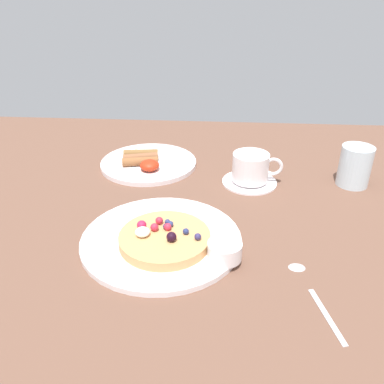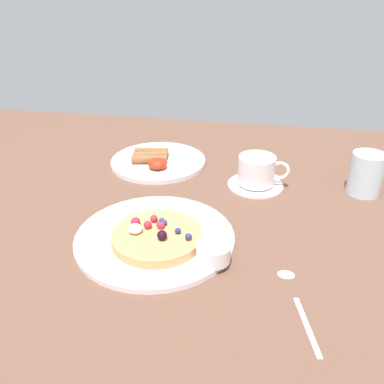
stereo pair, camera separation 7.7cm
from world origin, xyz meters
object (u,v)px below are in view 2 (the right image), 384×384
at_px(pancake_plate, 155,237).
at_px(coffee_saucer, 255,184).
at_px(syrup_ramekin, 213,252).
at_px(breakfast_plate, 158,161).
at_px(coffee_cup, 257,169).
at_px(teaspoon, 294,293).
at_px(water_glass, 366,174).

relative_size(pancake_plate, coffee_saucer, 2.30).
distance_m(pancake_plate, syrup_ramekin, 0.13).
distance_m(breakfast_plate, coffee_saucer, 0.27).
relative_size(pancake_plate, breakfast_plate, 1.20).
height_order(coffee_cup, teaspoon, coffee_cup).
height_order(teaspoon, water_glass, water_glass).
xyz_separation_m(pancake_plate, syrup_ramekin, (0.11, -0.05, 0.02)).
xyz_separation_m(coffee_saucer, coffee_cup, (0.00, -0.00, 0.04)).
bearing_deg(water_glass, syrup_ramekin, -133.44).
bearing_deg(water_glass, pancake_plate, -147.76).
bearing_deg(syrup_ramekin, teaspoon, -20.09).
xyz_separation_m(syrup_ramekin, teaspoon, (0.13, -0.05, -0.02)).
bearing_deg(breakfast_plate, coffee_saucer, -17.98).
xyz_separation_m(syrup_ramekin, coffee_cup, (0.06, 0.30, 0.02)).
bearing_deg(coffee_cup, teaspoon, -78.39).
bearing_deg(pancake_plate, syrup_ramekin, -24.94).
bearing_deg(teaspoon, breakfast_plate, 127.03).
bearing_deg(water_glass, coffee_cup, -177.49).
height_order(syrup_ramekin, water_glass, water_glass).
xyz_separation_m(pancake_plate, water_glass, (0.41, 0.26, 0.04)).
distance_m(syrup_ramekin, coffee_cup, 0.31).
bearing_deg(coffee_cup, breakfast_plate, 162.12).
distance_m(pancake_plate, teaspoon, 0.27).
bearing_deg(water_glass, coffee_saucer, -177.52).
height_order(breakfast_plate, coffee_saucer, breakfast_plate).
xyz_separation_m(coffee_cup, water_glass, (0.24, 0.01, 0.00)).
bearing_deg(pancake_plate, teaspoon, -22.38).
bearing_deg(water_glass, breakfast_plate, 171.67).
height_order(pancake_plate, coffee_cup, coffee_cup).
bearing_deg(teaspoon, syrup_ramekin, 159.91).
bearing_deg(pancake_plate, breakfast_plate, 103.48).
relative_size(syrup_ramekin, water_glass, 0.62).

